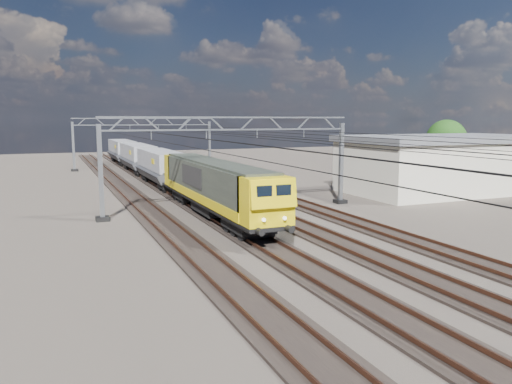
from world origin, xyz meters
name	(u,v)px	position (x,y,z in m)	size (l,w,h in m)	color
ground	(253,221)	(0.00, 0.00, 0.00)	(160.00, 160.00, 0.00)	black
track_outer_west	(166,227)	(-6.00, 0.00, 0.07)	(2.60, 140.00, 0.30)	black
track_loco	(225,222)	(-2.00, 0.00, 0.07)	(2.60, 140.00, 0.30)	black
track_inner_east	(279,218)	(2.00, 0.00, 0.07)	(2.60, 140.00, 0.30)	black
track_outer_east	(329,214)	(6.00, 0.00, 0.07)	(2.60, 140.00, 0.30)	black
catenary_gantry_mid	(232,160)	(0.00, 4.00, 3.91)	(19.90, 0.90, 7.11)	gray
catenary_gantry_far	(145,141)	(0.00, 40.00, 3.91)	(19.90, 0.90, 7.11)	gray
overhead_wires	(215,134)	(0.00, 8.00, 5.75)	(12.03, 140.00, 0.53)	black
locomotive	(214,185)	(-2.00, 2.38, 2.33)	(2.76, 21.10, 3.62)	black
hopper_wagon_lead	(161,165)	(-2.00, 20.08, 2.23)	(3.38, 13.00, 3.25)	black
hopper_wagon_mid	(138,156)	(-2.00, 34.28, 2.23)	(3.38, 13.00, 3.25)	black
hopper_wagon_third	(122,150)	(-2.00, 48.48, 2.23)	(3.38, 13.00, 3.25)	black
industrial_shed	(442,164)	(22.00, 6.00, 2.73)	(18.60, 10.60, 5.40)	beige
tree_far	(449,141)	(30.32, 13.79, 4.39)	(5.14, 4.74, 6.90)	#382519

